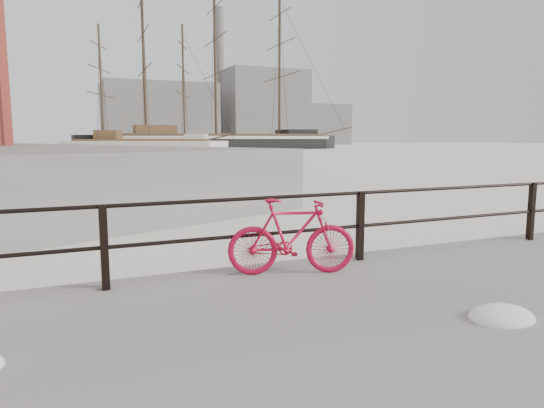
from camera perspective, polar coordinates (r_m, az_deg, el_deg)
name	(u,v)px	position (r m, az deg, el deg)	size (l,w,h in m)	color
ground	(520,258)	(9.72, 27.18, -5.62)	(400.00, 400.00, 0.00)	white
guardrail	(531,211)	(9.48, 28.19, -0.78)	(28.00, 0.10, 1.00)	black
bicycle	(292,236)	(6.26, 2.35, -3.84)	(1.65, 0.25, 0.99)	#B50C2D
barque_black	(217,149)	(96.36, -6.55, 6.42)	(58.89, 19.27, 33.40)	black
schooner_mid	(145,151)	(85.82, -14.76, 6.06)	(30.43, 12.87, 21.75)	beige
industrial_west	(160,115)	(148.65, -13.09, 10.18)	(32.00, 18.00, 18.00)	gray
industrial_mid	(263,108)	(163.63, -1.09, 11.19)	(26.00, 20.00, 24.00)	gray
industrial_east	(316,125)	(177.86, 5.24, 9.27)	(20.00, 16.00, 14.00)	gray
smokestack	(220,77)	(164.78, -6.11, 14.61)	(2.80, 2.80, 44.00)	gray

